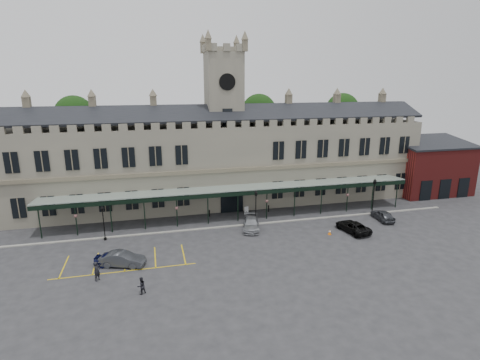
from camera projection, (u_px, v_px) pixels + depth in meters
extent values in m
plane|color=#2A2A2C|center=(252.00, 243.00, 43.22)|extent=(140.00, 140.00, 0.00)
cube|color=#6A6658|center=(224.00, 164.00, 56.69)|extent=(60.00, 10.00, 12.00)
cube|color=brown|center=(232.00, 170.00, 51.78)|extent=(60.00, 0.35, 0.50)
cube|color=black|center=(227.00, 113.00, 52.34)|extent=(60.00, 4.77, 2.20)
cube|color=black|center=(221.00, 110.00, 57.03)|extent=(60.00, 4.77, 2.20)
cube|color=black|center=(232.00, 199.00, 52.96)|extent=(3.20, 0.18, 3.80)
cube|color=#6A6658|center=(224.00, 131.00, 55.41)|extent=(5.00, 5.00, 22.00)
cylinder|color=silver|center=(227.00, 82.00, 51.20)|extent=(2.20, 0.12, 2.20)
cylinder|color=black|center=(227.00, 82.00, 51.13)|extent=(2.30, 0.04, 2.30)
cube|color=black|center=(228.00, 119.00, 52.49)|extent=(1.40, 0.12, 2.80)
cube|color=#8C9E93|center=(235.00, 188.00, 50.61)|extent=(50.00, 4.00, 0.40)
cube|color=black|center=(238.00, 194.00, 48.80)|extent=(50.00, 0.18, 0.50)
cube|color=maroon|center=(429.00, 169.00, 62.14)|extent=(12.00, 8.00, 8.00)
cube|color=black|center=(432.00, 142.00, 60.99)|extent=(12.40, 8.36, 1.47)
cube|color=gray|center=(241.00, 225.00, 48.36)|extent=(60.00, 0.40, 0.12)
cylinder|color=#332314|center=(79.00, 159.00, 60.13)|extent=(0.70, 0.70, 12.00)
sphere|color=black|center=(74.00, 115.00, 58.33)|extent=(6.00, 6.00, 6.00)
cylinder|color=#332314|center=(258.00, 151.00, 66.97)|extent=(0.70, 0.70, 12.00)
sphere|color=black|center=(259.00, 111.00, 65.17)|extent=(6.00, 6.00, 6.00)
cylinder|color=#332314|center=(340.00, 147.00, 70.62)|extent=(0.70, 0.70, 12.00)
sphere|color=black|center=(342.00, 110.00, 68.81)|extent=(6.00, 6.00, 6.00)
cylinder|color=black|center=(105.00, 239.00, 44.03)|extent=(0.33, 0.33, 0.27)
cylinder|color=black|center=(104.00, 226.00, 43.60)|extent=(0.11, 0.11, 3.64)
cube|color=black|center=(102.00, 210.00, 43.10)|extent=(0.25, 0.25, 0.36)
cone|color=black|center=(102.00, 207.00, 43.02)|extent=(0.40, 0.40, 0.27)
cylinder|color=black|center=(256.00, 224.00, 48.66)|extent=(0.36, 0.36, 0.30)
cylinder|color=black|center=(256.00, 210.00, 48.18)|extent=(0.12, 0.12, 4.03)
cube|color=black|center=(256.00, 194.00, 47.62)|extent=(0.28, 0.28, 0.40)
cone|color=black|center=(256.00, 191.00, 47.53)|extent=(0.44, 0.44, 0.30)
cylinder|color=black|center=(372.00, 213.00, 52.55)|extent=(0.40, 0.40, 0.33)
cylinder|color=black|center=(373.00, 199.00, 52.02)|extent=(0.13, 0.13, 4.44)
cube|color=black|center=(375.00, 183.00, 51.41)|extent=(0.31, 0.31, 0.44)
cone|color=black|center=(375.00, 180.00, 51.31)|extent=(0.49, 0.49, 0.33)
cube|color=orange|center=(330.00, 234.00, 45.62)|extent=(0.34, 0.34, 0.04)
cone|color=orange|center=(330.00, 232.00, 45.54)|extent=(0.40, 0.40, 0.64)
cylinder|color=silver|center=(330.00, 231.00, 45.52)|extent=(0.26, 0.26, 0.09)
cylinder|color=black|center=(246.00, 213.00, 52.52)|extent=(0.06, 0.06, 0.47)
cube|color=silver|center=(246.00, 210.00, 52.44)|extent=(0.64, 0.24, 1.13)
cylinder|color=black|center=(209.00, 213.00, 51.51)|extent=(0.17, 0.17, 0.95)
cylinder|color=black|center=(268.00, 209.00, 53.36)|extent=(0.18, 0.18, 0.99)
imported|color=#0C0F37|center=(115.00, 259.00, 37.87)|extent=(4.25, 2.58, 1.35)
imported|color=#373A3E|center=(123.00, 259.00, 37.72)|extent=(4.76, 2.89, 1.48)
imported|color=gray|center=(251.00, 224.00, 47.14)|extent=(3.16, 5.21, 1.41)
imported|color=black|center=(353.00, 227.00, 46.27)|extent=(3.13, 5.21, 1.35)
imported|color=#373A3E|center=(383.00, 215.00, 50.16)|extent=(1.90, 4.19, 1.39)
imported|color=black|center=(97.00, 271.00, 34.88)|extent=(0.80, 0.83, 1.91)
imported|color=black|center=(141.00, 286.00, 32.75)|extent=(0.97, 0.91, 1.58)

